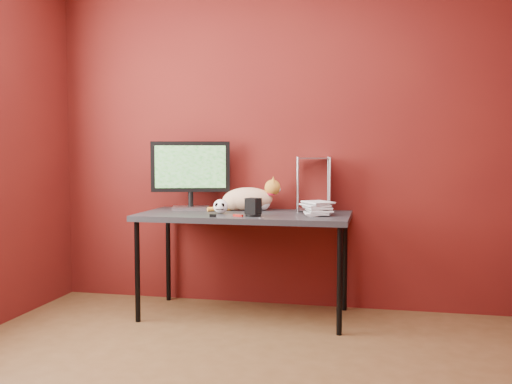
% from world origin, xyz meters
% --- Properties ---
extents(room, '(3.52, 3.52, 2.61)m').
position_xyz_m(room, '(0.00, 0.00, 1.45)').
color(room, '#4F341B').
rests_on(room, ground).
extents(desk, '(1.50, 0.70, 0.75)m').
position_xyz_m(desk, '(-0.15, 1.37, 0.70)').
color(desk, black).
rests_on(desk, ground).
extents(monitor, '(0.59, 0.26, 0.52)m').
position_xyz_m(monitor, '(-0.62, 1.56, 1.04)').
color(monitor, '#A4A4A8').
rests_on(monitor, desk).
extents(cat, '(0.52, 0.28, 0.26)m').
position_xyz_m(cat, '(-0.17, 1.57, 0.84)').
color(cat, orange).
rests_on(cat, desk).
extents(skull_mug, '(0.10, 0.11, 0.10)m').
position_xyz_m(skull_mug, '(-0.31, 1.31, 0.80)').
color(skull_mug, white).
rests_on(skull_mug, desk).
extents(speaker, '(0.11, 0.11, 0.13)m').
position_xyz_m(speaker, '(-0.05, 1.19, 0.81)').
color(speaker, black).
rests_on(speaker, desk).
extents(book_stack, '(0.26, 0.27, 1.08)m').
position_xyz_m(book_stack, '(0.30, 1.34, 1.29)').
color(book_stack, beige).
rests_on(book_stack, desk).
extents(wire_rack, '(0.26, 0.23, 0.40)m').
position_xyz_m(wire_rack, '(0.31, 1.63, 0.95)').
color(wire_rack, '#A4A4A8').
rests_on(wire_rack, desk).
extents(pocket_knife, '(0.08, 0.05, 0.01)m').
position_xyz_m(pocket_knife, '(-0.14, 1.15, 0.76)').
color(pocket_knife, maroon).
rests_on(pocket_knife, desk).
extents(black_gadget, '(0.05, 0.03, 0.02)m').
position_xyz_m(black_gadget, '(-0.30, 1.08, 0.76)').
color(black_gadget, black).
rests_on(black_gadget, desk).
extents(washer, '(0.04, 0.04, 0.00)m').
position_xyz_m(washer, '(0.03, 1.09, 0.75)').
color(washer, '#A4A4A8').
rests_on(washer, desk).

